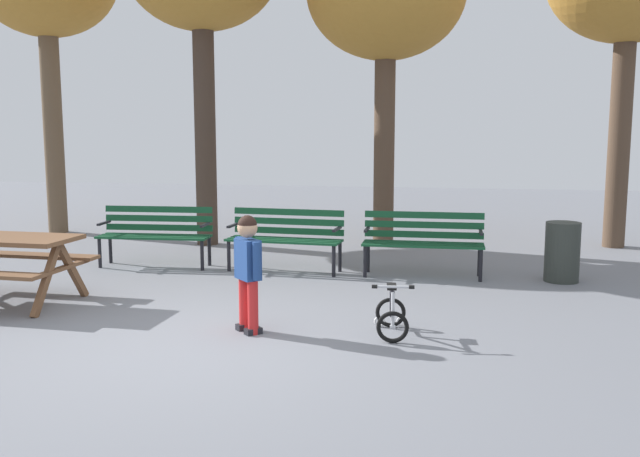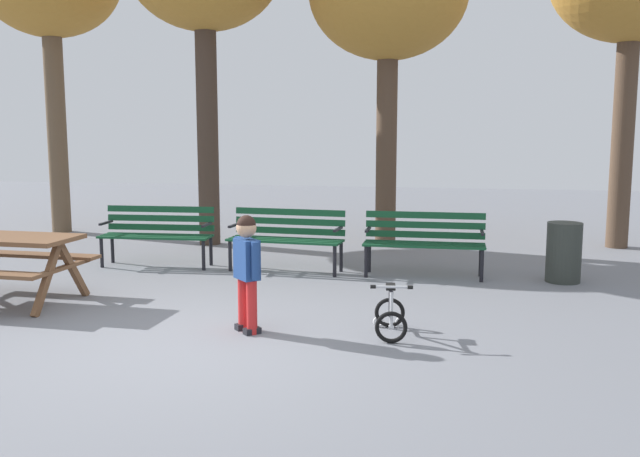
{
  "view_description": "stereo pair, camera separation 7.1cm",
  "coord_description": "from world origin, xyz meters",
  "px_view_note": "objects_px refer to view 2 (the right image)",
  "views": [
    {
      "loc": [
        2.27,
        -5.84,
        1.94
      ],
      "look_at": [
        0.87,
        1.73,
        0.85
      ],
      "focal_mm": 38.95,
      "sensor_mm": 36.0,
      "label": 1
    },
    {
      "loc": [
        2.34,
        -5.83,
        1.94
      ],
      "look_at": [
        0.87,
        1.73,
        0.85
      ],
      "focal_mm": 38.95,
      "sensor_mm": 36.0,
      "label": 2
    }
  ],
  "objects_px": {
    "park_bench_left": "(287,234)",
    "child_standing": "(247,263)",
    "kids_bicycle": "(390,314)",
    "trash_bin": "(564,252)",
    "park_bench_right": "(424,238)",
    "park_bench_far_left": "(158,231)"
  },
  "relations": [
    {
      "from": "child_standing",
      "to": "kids_bicycle",
      "type": "bearing_deg",
      "value": 6.66
    },
    {
      "from": "park_bench_far_left",
      "to": "kids_bicycle",
      "type": "height_order",
      "value": "park_bench_far_left"
    },
    {
      "from": "kids_bicycle",
      "to": "trash_bin",
      "type": "distance_m",
      "value": 3.41
    },
    {
      "from": "park_bench_far_left",
      "to": "park_bench_right",
      "type": "distance_m",
      "value": 3.81
    },
    {
      "from": "park_bench_far_left",
      "to": "park_bench_left",
      "type": "bearing_deg",
      "value": 0.24
    },
    {
      "from": "park_bench_left",
      "to": "kids_bicycle",
      "type": "bearing_deg",
      "value": -58.86
    },
    {
      "from": "park_bench_right",
      "to": "child_standing",
      "type": "relative_size",
      "value": 1.4
    },
    {
      "from": "trash_bin",
      "to": "park_bench_far_left",
      "type": "bearing_deg",
      "value": 179.66
    },
    {
      "from": "park_bench_left",
      "to": "child_standing",
      "type": "distance_m",
      "value": 3.0
    },
    {
      "from": "kids_bicycle",
      "to": "trash_bin",
      "type": "xyz_separation_m",
      "value": [
        1.97,
        2.78,
        0.19
      ]
    },
    {
      "from": "child_standing",
      "to": "kids_bicycle",
      "type": "distance_m",
      "value": 1.46
    },
    {
      "from": "child_standing",
      "to": "kids_bicycle",
      "type": "height_order",
      "value": "child_standing"
    },
    {
      "from": "park_bench_right",
      "to": "park_bench_left",
      "type": "bearing_deg",
      "value": 179.81
    },
    {
      "from": "park_bench_left",
      "to": "kids_bicycle",
      "type": "xyz_separation_m",
      "value": [
        1.7,
        -2.82,
        -0.31
      ]
    },
    {
      "from": "child_standing",
      "to": "trash_bin",
      "type": "bearing_deg",
      "value": 41.31
    },
    {
      "from": "park_bench_left",
      "to": "park_bench_far_left",
      "type": "bearing_deg",
      "value": -179.76
    },
    {
      "from": "child_standing",
      "to": "trash_bin",
      "type": "relative_size",
      "value": 1.48
    },
    {
      "from": "park_bench_right",
      "to": "kids_bicycle",
      "type": "distance_m",
      "value": 2.84
    },
    {
      "from": "trash_bin",
      "to": "child_standing",
      "type": "bearing_deg",
      "value": -138.69
    },
    {
      "from": "kids_bicycle",
      "to": "park_bench_right",
      "type": "bearing_deg",
      "value": 86.16
    },
    {
      "from": "child_standing",
      "to": "kids_bicycle",
      "type": "relative_size",
      "value": 1.93
    },
    {
      "from": "park_bench_right",
      "to": "kids_bicycle",
      "type": "relative_size",
      "value": 2.71
    }
  ]
}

